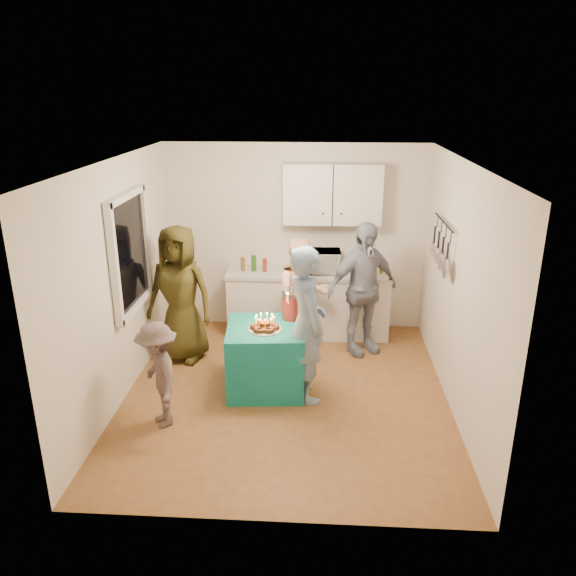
# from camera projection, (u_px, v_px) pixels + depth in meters

# --- Properties ---
(floor) EXTENTS (4.00, 4.00, 0.00)m
(floor) POSITION_uv_depth(u_px,v_px,m) (286.00, 393.00, 6.38)
(floor) COLOR brown
(floor) RESTS_ON ground
(ceiling) EXTENTS (4.00, 4.00, 0.00)m
(ceiling) POSITION_uv_depth(u_px,v_px,m) (286.00, 161.00, 5.50)
(ceiling) COLOR white
(ceiling) RESTS_ON floor
(back_wall) EXTENTS (3.60, 3.60, 0.00)m
(back_wall) POSITION_uv_depth(u_px,v_px,m) (295.00, 238.00, 7.82)
(back_wall) COLOR silver
(back_wall) RESTS_ON floor
(left_wall) EXTENTS (4.00, 4.00, 0.00)m
(left_wall) POSITION_uv_depth(u_px,v_px,m) (120.00, 282.00, 6.04)
(left_wall) COLOR silver
(left_wall) RESTS_ON floor
(right_wall) EXTENTS (4.00, 4.00, 0.00)m
(right_wall) POSITION_uv_depth(u_px,v_px,m) (458.00, 289.00, 5.84)
(right_wall) COLOR silver
(right_wall) RESTS_ON floor
(window_night) EXTENTS (0.04, 1.00, 1.20)m
(window_night) POSITION_uv_depth(u_px,v_px,m) (129.00, 252.00, 6.24)
(window_night) COLOR black
(window_night) RESTS_ON left_wall
(counter) EXTENTS (2.20, 0.58, 0.86)m
(counter) POSITION_uv_depth(u_px,v_px,m) (308.00, 304.00, 7.82)
(counter) COLOR white
(counter) RESTS_ON floor
(countertop) EXTENTS (2.24, 0.62, 0.05)m
(countertop) POSITION_uv_depth(u_px,v_px,m) (309.00, 273.00, 7.66)
(countertop) COLOR beige
(countertop) RESTS_ON counter
(upper_cabinet) EXTENTS (1.30, 0.30, 0.80)m
(upper_cabinet) POSITION_uv_depth(u_px,v_px,m) (333.00, 194.00, 7.43)
(upper_cabinet) COLOR white
(upper_cabinet) RESTS_ON back_wall
(pot_rack) EXTENTS (0.12, 1.00, 0.60)m
(pot_rack) POSITION_uv_depth(u_px,v_px,m) (440.00, 244.00, 6.40)
(pot_rack) COLOR black
(pot_rack) RESTS_ON right_wall
(microwave) EXTENTS (0.55, 0.38, 0.30)m
(microwave) POSITION_uv_depth(u_px,v_px,m) (320.00, 261.00, 7.60)
(microwave) COLOR white
(microwave) RESTS_ON countertop
(party_table) EXTENTS (0.91, 0.91, 0.76)m
(party_table) POSITION_uv_depth(u_px,v_px,m) (266.00, 358.00, 6.38)
(party_table) COLOR #137D75
(party_table) RESTS_ON floor
(donut_cake) EXTENTS (0.38, 0.38, 0.18)m
(donut_cake) POSITION_uv_depth(u_px,v_px,m) (265.00, 322.00, 6.16)
(donut_cake) COLOR #381C0C
(donut_cake) RESTS_ON party_table
(punch_jar) EXTENTS (0.22, 0.22, 0.34)m
(punch_jar) POSITION_uv_depth(u_px,v_px,m) (292.00, 305.00, 6.43)
(punch_jar) COLOR red
(punch_jar) RESTS_ON party_table
(man_birthday) EXTENTS (0.63, 0.75, 1.76)m
(man_birthday) POSITION_uv_depth(u_px,v_px,m) (307.00, 324.00, 6.03)
(man_birthday) COLOR #7891AF
(man_birthday) RESTS_ON floor
(woman_back_left) EXTENTS (0.95, 0.72, 1.74)m
(woman_back_left) POSITION_uv_depth(u_px,v_px,m) (180.00, 294.00, 6.94)
(woman_back_left) COLOR brown
(woman_back_left) RESTS_ON floor
(woman_back_center) EXTENTS (0.91, 0.82, 1.54)m
(woman_back_center) POSITION_uv_depth(u_px,v_px,m) (302.00, 297.00, 7.11)
(woman_back_center) COLOR #F19B7D
(woman_back_center) RESTS_ON floor
(woman_back_right) EXTENTS (1.09, 0.88, 1.74)m
(woman_back_right) POSITION_uv_depth(u_px,v_px,m) (362.00, 289.00, 7.12)
(woman_back_right) COLOR #111939
(woman_back_right) RESTS_ON floor
(child_near_left) EXTENTS (0.72, 0.84, 1.12)m
(child_near_left) POSITION_uv_depth(u_px,v_px,m) (159.00, 375.00, 5.63)
(child_near_left) COLOR #4D3F3E
(child_near_left) RESTS_ON floor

